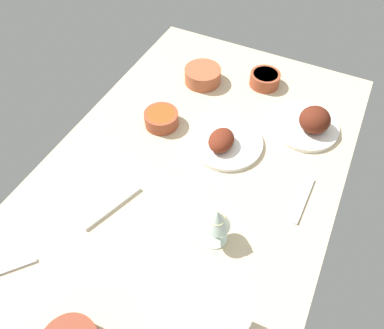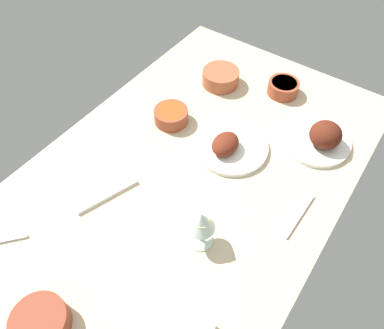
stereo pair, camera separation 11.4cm
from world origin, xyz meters
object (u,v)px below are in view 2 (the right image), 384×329
plate_center_main (229,146)px  spoon_loose (300,216)px  water_tumbler (201,327)px  bowl_pasta (283,87)px  wine_glass (201,222)px  bowl_cream (221,77)px  folded_napkin (99,183)px  bowl_soup (171,115)px  bowl_potatoes (40,322)px  plate_near_viewer (320,137)px

plate_center_main → spoon_loose: (-9.98, -30.17, -1.50)cm
water_tumbler → spoon_loose: water_tumbler is taller
bowl_pasta → wine_glass: size_ratio=0.82×
bowl_cream → folded_napkin: size_ratio=0.70×
bowl_pasta → bowl_soup: size_ratio=0.96×
bowl_cream → folded_napkin: 62.52cm
plate_center_main → wine_glass: bearing=-161.4°
spoon_loose → bowl_soup: bearing=-98.4°
bowl_cream → wine_glass: wine_glass is taller
plate_center_main → bowl_potatoes: 72.88cm
bowl_cream → wine_glass: size_ratio=1.00×
bowl_pasta → plate_near_viewer: bearing=-127.3°
water_tumbler → spoon_loose: (42.26, -5.62, -3.95)cm
bowl_cream → bowl_potatoes: 100.66cm
bowl_pasta → bowl_soup: bearing=145.3°
bowl_soup → water_tumbler: 70.79cm
plate_center_main → spoon_loose: 31.81cm
plate_near_viewer → bowl_pasta: bearing=52.7°
plate_center_main → bowl_potatoes: plate_center_main is taller
folded_napkin → spoon_loose: folded_napkin is taller
bowl_cream → bowl_pasta: bearing=-68.2°
plate_center_main → wine_glass: wine_glass is taller
bowl_cream → plate_center_main: bearing=-142.6°
plate_near_viewer → bowl_pasta: 27.28cm
folded_napkin → bowl_pasta: bearing=-20.5°
plate_center_main → bowl_soup: plate_center_main is taller
plate_center_main → bowl_soup: size_ratio=2.07×
wine_glass → water_tumbler: size_ratio=1.61×
water_tumbler → folded_napkin: (17.01, 49.69, -3.75)cm
plate_center_main → folded_napkin: 43.29cm
bowl_potatoes → plate_near_viewer: bearing=-18.0°
bowl_soup → spoon_loose: 54.72cm
plate_near_viewer → bowl_cream: (7.67, 43.91, -0.13)cm
plate_near_viewer → bowl_soup: 50.89cm
water_tumbler → plate_near_viewer: bearing=1.1°
plate_center_main → folded_napkin: bearing=144.5°
plate_near_viewer → water_tumbler: plate_near_viewer is taller
plate_near_viewer → bowl_potatoes: 96.70cm
bowl_potatoes → folded_napkin: 41.77cm
plate_near_viewer → folded_napkin: size_ratio=1.17×
plate_near_viewer → bowl_cream: plate_near_viewer is taller
plate_near_viewer → bowl_potatoes: size_ratio=1.77×
bowl_soup → bowl_potatoes: 74.14cm
wine_glass → folded_napkin: size_ratio=0.70×
bowl_soup → folded_napkin: size_ratio=0.60×
bowl_soup → spoon_loose: bearing=-100.1°
plate_center_main → plate_near_viewer: bearing=-50.1°
bowl_potatoes → water_tumbler: water_tumbler is taller
bowl_cream → bowl_soup: 27.67cm
bowl_cream → folded_napkin: bowl_cream is taller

